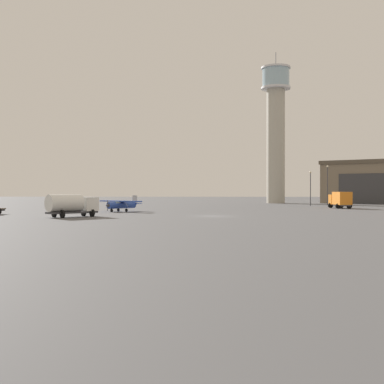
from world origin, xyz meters
name	(u,v)px	position (x,y,z in m)	size (l,w,h in m)	color
ground_plane	(213,216)	(0.00, 0.00, 0.00)	(400.00, 400.00, 0.00)	#545456
control_tower	(276,125)	(16.58, 68.91, 21.13)	(7.92, 7.92, 41.00)	#B2AD9E
hangar	(371,182)	(42.45, 69.70, 5.74)	(28.94, 26.93, 11.43)	#7A6B56
airplane_blue	(122,204)	(-15.02, 13.44, 1.23)	(7.87, 6.92, 2.63)	#2847A8
truck_box_orange	(340,199)	(24.47, 30.24, 1.76)	(3.67, 6.75, 3.20)	#38383D
truck_fuel_tanker_white	(71,204)	(-18.49, -3.36, 1.67)	(6.30, 6.46, 2.98)	#38383D
light_post_west	(327,182)	(26.42, 50.39, 5.52)	(0.44, 0.44, 9.35)	#38383D
light_post_east	(310,185)	(21.54, 45.32, 4.67)	(0.44, 0.44, 7.74)	#38383D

